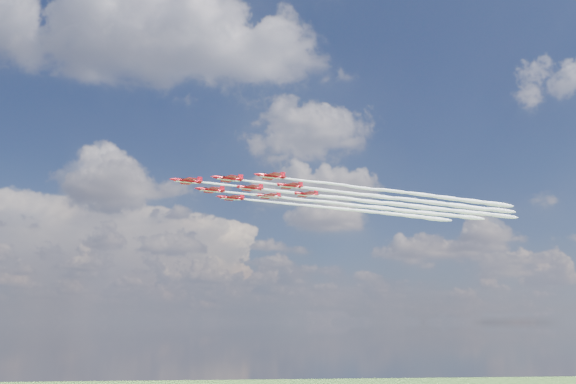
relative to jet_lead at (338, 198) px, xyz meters
name	(u,v)px	position (x,y,z in m)	size (l,w,h in m)	color
jet_lead	(338,198)	(0.00, 0.00, 0.00)	(99.90, 40.36, 2.39)	#BA0A19
jet_row2_port	(376,196)	(11.64, -3.83, 0.00)	(99.90, 40.36, 2.39)	#BA0A19
jet_row2_starb	(350,205)	(6.25, 10.54, 0.00)	(99.90, 40.36, 2.39)	#BA0A19
jet_row3_port	(416,194)	(23.29, -7.65, 0.00)	(99.90, 40.36, 2.39)	#BA0A19
jet_row3_centre	(386,203)	(17.89, 6.72, 0.00)	(99.90, 40.36, 2.39)	#BA0A19
jet_row3_starb	(361,211)	(12.50, 21.08, 0.00)	(99.90, 40.36, 2.39)	#BA0A19
jet_row4_port	(424,202)	(29.54, 2.89, 0.00)	(99.90, 40.36, 2.39)	#BA0A19
jet_row4_starb	(396,210)	(24.15, 17.26, 0.00)	(99.90, 40.36, 2.39)	#BA0A19
jet_tail	(431,208)	(35.79, 13.43, 0.00)	(99.90, 40.36, 2.39)	#BA0A19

